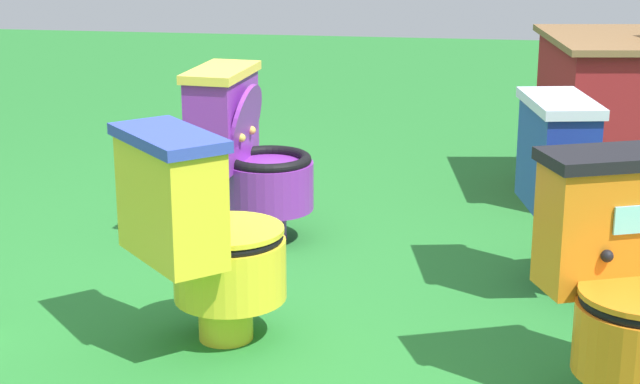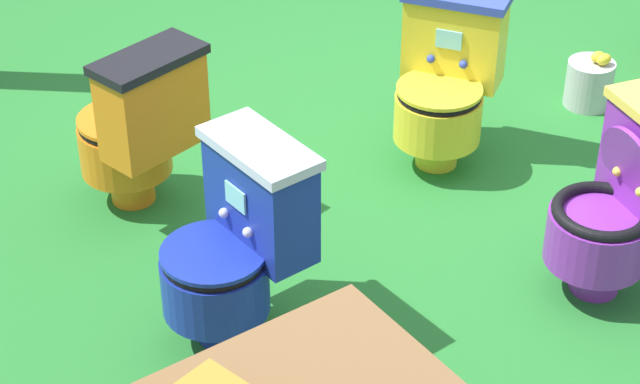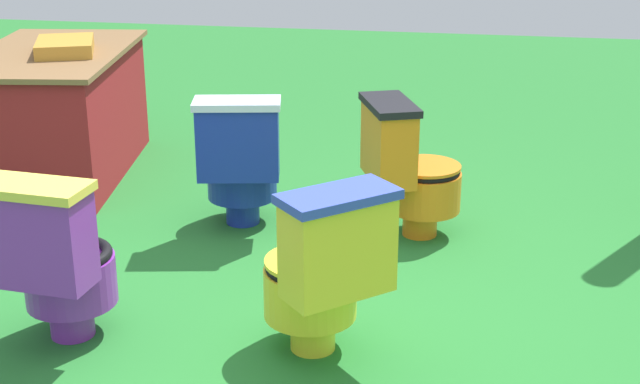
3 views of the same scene
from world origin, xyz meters
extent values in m
plane|color=#26752D|center=(0.00, 0.00, 0.00)|extent=(14.00, 14.00, 0.00)
cylinder|color=yellow|center=(-0.10, -0.11, 0.07)|extent=(0.25, 0.25, 0.14)
cylinder|color=yellow|center=(-0.09, -0.10, 0.24)|extent=(0.52, 0.52, 0.20)
torus|color=black|center=(-0.09, -0.10, 0.35)|extent=(0.50, 0.50, 0.04)
cylinder|color=#3347B2|center=(-0.09, -0.10, 0.30)|extent=(0.34, 0.34, 0.01)
cube|color=yellow|center=(-0.23, -0.23, 0.51)|extent=(0.42, 0.43, 0.37)
cube|color=#8CE0E5|center=(-0.16, -0.17, 0.56)|extent=(0.08, 0.09, 0.08)
cylinder|color=yellow|center=(-0.09, -0.10, 0.37)|extent=(0.51, 0.51, 0.02)
sphere|color=#3347B2|center=(-0.20, -0.11, 0.46)|extent=(0.04, 0.04, 0.04)
sphere|color=#3347B2|center=(-0.11, -0.22, 0.46)|extent=(0.04, 0.04, 0.04)
cylinder|color=purple|center=(-0.17, 0.88, 0.07)|extent=(0.20, 0.20, 0.14)
cylinder|color=purple|center=(-0.15, 0.88, 0.24)|extent=(0.40, 0.40, 0.20)
torus|color=black|center=(-0.15, 0.88, 0.35)|extent=(0.39, 0.39, 0.04)
cylinder|color=#EACC4C|center=(-0.15, 0.88, 0.30)|extent=(0.26, 0.26, 0.01)
cube|color=#8CE0E5|center=(-0.25, 0.89, 0.56)|extent=(0.02, 0.11, 0.08)
cylinder|color=purple|center=(-0.25, 0.89, 0.49)|extent=(0.12, 0.36, 0.35)
sphere|color=#EACC4C|center=(-0.23, 0.96, 0.46)|extent=(0.04, 0.04, 0.04)
sphere|color=#EACC4C|center=(-0.25, 0.82, 0.46)|extent=(0.04, 0.04, 0.04)
cylinder|color=orange|center=(1.16, -0.45, 0.07)|extent=(0.23, 0.23, 0.14)
cylinder|color=orange|center=(1.16, -0.47, 0.24)|extent=(0.48, 0.48, 0.20)
torus|color=black|center=(1.16, -0.47, 0.35)|extent=(0.46, 0.46, 0.04)
cylinder|color=black|center=(1.16, -0.47, 0.30)|extent=(0.31, 0.31, 0.01)
cube|color=orange|center=(1.09, -0.28, 0.51)|extent=(0.45, 0.33, 0.37)
cube|color=black|center=(1.09, -0.28, 0.71)|extent=(0.48, 0.36, 0.04)
cube|color=#8CE0E5|center=(1.13, -0.37, 0.56)|extent=(0.11, 0.05, 0.08)
cylinder|color=orange|center=(1.16, -0.47, 0.37)|extent=(0.47, 0.47, 0.02)
sphere|color=black|center=(1.19, -0.35, 0.46)|extent=(0.04, 0.04, 0.04)
sphere|color=black|center=(1.06, -0.40, 0.46)|extent=(0.04, 0.04, 0.04)
cylinder|color=#192D9E|center=(1.16, 0.51, 0.07)|extent=(0.21, 0.21, 0.14)
cylinder|color=#192D9E|center=(1.18, 0.51, 0.24)|extent=(0.43, 0.43, 0.20)
torus|color=black|center=(1.18, 0.51, 0.35)|extent=(0.42, 0.42, 0.04)
cylinder|color=silver|center=(1.18, 0.51, 0.30)|extent=(0.28, 0.28, 0.01)
cube|color=#192D9E|center=(0.98, 0.47, 0.51)|extent=(0.27, 0.44, 0.37)
cube|color=silver|center=(0.98, 0.47, 0.71)|extent=(0.29, 0.47, 0.04)
cube|color=#8CE0E5|center=(1.08, 0.49, 0.56)|extent=(0.03, 0.11, 0.08)
cylinder|color=#192D9E|center=(1.18, 0.51, 0.37)|extent=(0.42, 0.42, 0.02)
sphere|color=silver|center=(1.07, 0.56, 0.46)|extent=(0.04, 0.04, 0.04)
sphere|color=silver|center=(1.10, 0.42, 0.46)|extent=(0.04, 0.04, 0.04)
cylinder|color=#B7B7BF|center=(-1.00, -0.23, 0.11)|extent=(0.22, 0.22, 0.22)
ellipsoid|color=yellow|center=(-1.03, -0.19, 0.25)|extent=(0.07, 0.05, 0.05)
ellipsoid|color=yellow|center=(-1.03, -0.18, 0.25)|extent=(0.07, 0.05, 0.05)
ellipsoid|color=yellow|center=(-1.02, -0.22, 0.25)|extent=(0.07, 0.05, 0.05)
camera|label=1|loc=(0.67, -3.22, 1.45)|focal=58.62mm
camera|label=2|loc=(2.23, 3.35, 2.66)|focal=63.75mm
camera|label=3|loc=(-3.29, -0.71, 1.86)|focal=51.47mm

